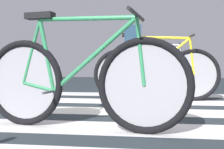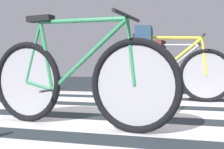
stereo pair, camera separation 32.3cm
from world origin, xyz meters
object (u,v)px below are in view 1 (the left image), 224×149
Objects in this scene: cyclist_2_of_3 at (133,53)px; cyclist_3_of_3 at (140,58)px; bicycle_3_of_3 at (156,70)px; bicycle_1_of_3 at (79,81)px; bicycle_2_of_3 at (156,73)px.

cyclist_3_of_3 is at bearing 85.46° from cyclist_2_of_3.
cyclist_2_of_3 is 1.65m from cyclist_3_of_3.
cyclist_3_of_3 reaches higher than bicycle_3_of_3.
bicycle_2_of_3 is (0.65, 1.72, 0.00)m from bicycle_1_of_3.
cyclist_2_of_3 is at bearing 88.20° from bicycle_1_of_3.
cyclist_3_of_3 is at bearing 96.27° from bicycle_2_of_3.
bicycle_3_of_3 is (0.36, 1.60, -0.28)m from cyclist_2_of_3.
bicycle_3_of_3 is at bearing 74.62° from cyclist_2_of_3.
bicycle_1_of_3 is at bearing -87.80° from cyclist_3_of_3.
cyclist_2_of_3 reaches higher than bicycle_1_of_3.
cyclist_2_of_3 is 0.59× the size of bicycle_3_of_3.
bicycle_1_of_3 is 1.79× the size of cyclist_3_of_3.
cyclist_2_of_3 is (0.34, 1.70, 0.28)m from bicycle_1_of_3.
bicycle_2_of_3 and bicycle_3_of_3 have the same top height.
bicycle_2_of_3 is 1.01× the size of bicycle_3_of_3.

